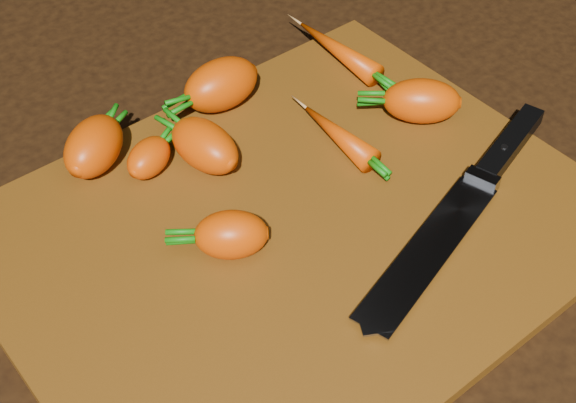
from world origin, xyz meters
TOP-DOWN VIEW (x-y plane):
  - ground at (0.00, 0.00)m, footprint 2.00×2.00m
  - cutting_board at (0.00, 0.00)m, footprint 0.50×0.40m
  - carrot_0 at (-0.10, 0.17)m, footprint 0.09×0.08m
  - carrot_1 at (-0.06, 0.01)m, footprint 0.07×0.07m
  - carrot_2 at (-0.02, 0.11)m, footprint 0.05×0.08m
  - carrot_3 at (0.05, 0.17)m, footprint 0.08×0.05m
  - carrot_4 at (-0.06, 0.13)m, footprint 0.06×0.05m
  - carrot_5 at (0.18, 0.03)m, footprint 0.08×0.08m
  - carrot_6 at (0.19, 0.16)m, footprint 0.03×0.12m
  - carrot_7 at (0.10, 0.05)m, footprint 0.03×0.10m
  - knife at (0.08, -0.09)m, footprint 0.31×0.11m

SIDE VIEW (x-z plane):
  - ground at x=0.00m, z-range -0.01..0.00m
  - cutting_board at x=0.00m, z-range 0.00..0.01m
  - knife at x=0.08m, z-range 0.01..0.03m
  - carrot_7 at x=0.10m, z-range 0.01..0.04m
  - carrot_6 at x=0.19m, z-range 0.01..0.04m
  - carrot_4 at x=-0.06m, z-range 0.01..0.04m
  - carrot_1 at x=-0.06m, z-range 0.01..0.05m
  - carrot_5 at x=0.18m, z-range 0.01..0.06m
  - carrot_2 at x=-0.02m, z-range 0.01..0.06m
  - carrot_0 at x=-0.10m, z-range 0.01..0.06m
  - carrot_3 at x=0.05m, z-range 0.01..0.06m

